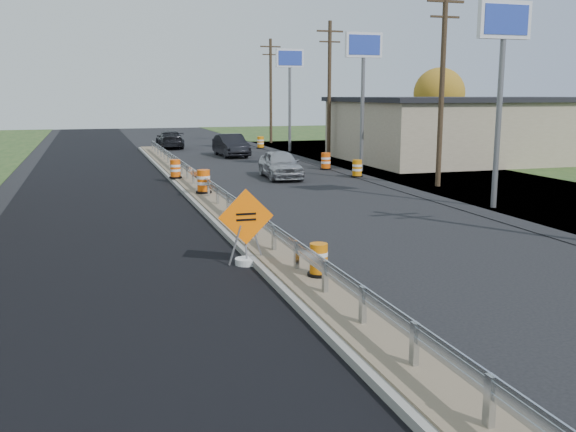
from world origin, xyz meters
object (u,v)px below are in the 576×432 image
object	(u,v)px
barrel_median_near	(319,260)
barrel_shoulder_near	(357,169)
car_dark_mid	(231,145)
barrel_shoulder_far	(260,143)
barrel_median_far	(175,169)
barrel_median_mid	(204,182)
barrel_shoulder_mid	(326,162)
car_dark_far	(170,139)
car_silver	(280,164)
caution_sign	(246,246)

from	to	relation	value
barrel_median_near	barrel_shoulder_near	world-z (taller)	barrel_median_near
car_dark_mid	barrel_shoulder_far	bearing A→B (deg)	55.27
barrel_median_far	car_dark_mid	xyz separation A→B (m)	(5.75, 13.12, 0.12)
barrel_shoulder_near	barrel_median_near	bearing A→B (deg)	-115.87
barrel_median_mid	barrel_shoulder_mid	world-z (taller)	barrel_median_mid
barrel_median_near	car_dark_far	size ratio (longest dim) A/B	0.15
car_silver	car_dark_mid	xyz separation A→B (m)	(0.14, 13.05, 0.05)
barrel_median_near	barrel_shoulder_far	bearing A→B (deg)	77.13
barrel_median_far	car_dark_mid	distance (m)	14.33
car_dark_mid	barrel_median_near	bearing A→B (deg)	-101.17
barrel_median_far	barrel_median_near	bearing A→B (deg)	-87.47
barrel_median_mid	barrel_shoulder_near	distance (m)	10.39
caution_sign	car_dark_mid	bearing A→B (deg)	79.92
barrel_shoulder_near	barrel_shoulder_mid	distance (m)	3.89
barrel_shoulder_near	car_silver	bearing A→B (deg)	169.29
caution_sign	car_dark_mid	distance (m)	30.53
barrel_median_near	barrel_median_mid	xyz separation A→B (m)	(-0.34, 13.64, 0.11)
caution_sign	barrel_median_near	xyz separation A→B (m)	(1.19, -2.28, 0.09)
car_silver	car_dark_mid	bearing A→B (deg)	92.50
barrel_median_near	car_silver	distance (m)	19.74
barrel_shoulder_mid	barrel_shoulder_far	bearing A→B (deg)	89.25
barrel_median_near	car_dark_mid	world-z (taller)	car_dark_mid
barrel_median_near	barrel_shoulder_near	size ratio (longest dim) A/B	0.82
car_dark_far	barrel_shoulder_near	bearing A→B (deg)	109.61
barrel_shoulder_far	car_silver	world-z (taller)	car_silver
barrel_median_mid	barrel_median_far	world-z (taller)	barrel_median_mid
car_silver	barrel_shoulder_far	bearing A→B (deg)	81.36
barrel_median_near	car_silver	size ratio (longest dim) A/B	0.18
car_dark_mid	barrel_shoulder_near	bearing A→B (deg)	-76.37
barrel_shoulder_mid	car_dark_mid	distance (m)	10.61
barrel_median_near	barrel_shoulder_near	bearing A→B (deg)	64.13
barrel_shoulder_mid	car_dark_mid	bearing A→B (deg)	110.04
caution_sign	barrel_median_near	world-z (taller)	caution_sign
barrel_median_near	barrel_median_far	size ratio (longest dim) A/B	0.82
barrel_median_near	barrel_median_mid	world-z (taller)	barrel_median_mid
barrel_shoulder_mid	car_dark_far	xyz separation A→B (m)	(-7.00, 18.58, 0.25)
barrel_shoulder_far	car_dark_mid	xyz separation A→B (m)	(-3.84, -6.10, 0.33)
barrel_shoulder_near	car_dark_mid	bearing A→B (deg)	106.14
barrel_shoulder_near	barrel_shoulder_far	world-z (taller)	barrel_shoulder_far
car_silver	car_dark_far	size ratio (longest dim) A/B	0.88
caution_sign	barrel_shoulder_mid	bearing A→B (deg)	65.44
barrel_median_far	barrel_shoulder_near	bearing A→B (deg)	-4.14
barrel_median_far	barrel_shoulder_far	bearing A→B (deg)	63.48
barrel_shoulder_near	car_silver	size ratio (longest dim) A/B	0.21
car_dark_mid	car_dark_far	world-z (taller)	car_dark_mid
caution_sign	car_dark_mid	world-z (taller)	caution_sign
barrel_shoulder_far	car_dark_far	world-z (taller)	car_dark_far
barrel_median_far	car_dark_far	distance (m)	21.88
barrel_median_far	car_dark_far	bearing A→B (deg)	83.75
barrel_median_far	car_dark_mid	world-z (taller)	car_dark_mid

